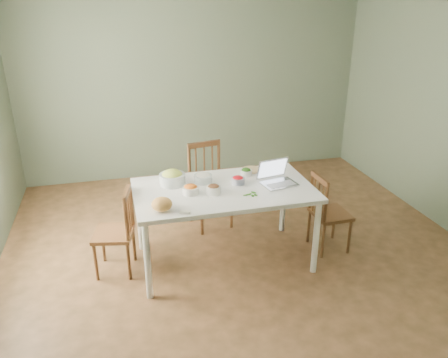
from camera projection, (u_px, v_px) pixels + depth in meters
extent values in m
cube|color=#45321D|center=(242.00, 256.00, 4.72)|extent=(5.00, 5.00, 0.00)
cube|color=#606F58|center=(194.00, 85.00, 6.41)|extent=(5.00, 0.00, 2.70)
cube|color=#606F58|center=(409.00, 298.00, 1.96)|extent=(5.00, 0.00, 2.70)
ellipsoid|color=#B78A4A|center=(162.00, 204.00, 3.88)|extent=(0.19, 0.19, 0.12)
cube|color=white|center=(185.00, 212.00, 3.83)|extent=(0.10, 0.06, 0.03)
cylinder|color=tan|center=(251.00, 170.00, 4.76)|extent=(0.24, 0.24, 0.02)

